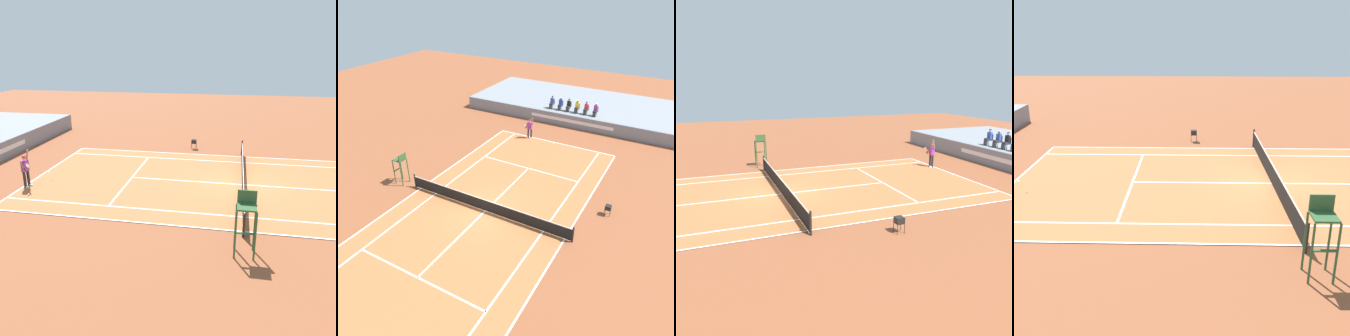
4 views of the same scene
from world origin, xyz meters
The scene contains 11 objects.
ground_plane centered at (0.00, 0.00, 0.00)m, with size 80.00×80.00×0.00m, color brown.
court centered at (0.00, 0.00, 0.01)m, with size 11.08×23.88×0.03m.
net centered at (0.00, 0.00, 0.52)m, with size 11.98×0.10×1.07m.
barrier_wall centered at (0.00, 15.99, 0.64)m, with size 24.41×0.25×1.28m.
spectator_seated_0 centered at (-2.53, 16.97, 1.89)m, with size 0.44×0.60×1.27m.
spectator_seated_1 centered at (-1.59, 16.97, 1.89)m, with size 0.44×0.60×1.27m.
spectator_seated_2 centered at (-0.71, 16.97, 1.89)m, with size 0.44×0.60×1.27m.
tennis_player centered at (-2.48, 11.67, 0.99)m, with size 0.79×0.62×2.08m.
tennis_ball centered at (-1.38, 10.81, 0.03)m, with size 0.07×0.07×0.07m, color #D1E533.
umpire_chair centered at (-7.14, 0.00, 1.56)m, with size 0.77×0.77×2.44m.
ball_hopper centered at (7.02, 3.56, 0.57)m, with size 0.36×0.36×0.70m.
Camera 3 is at (19.39, -3.78, 6.29)m, focal length 38.58 mm.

